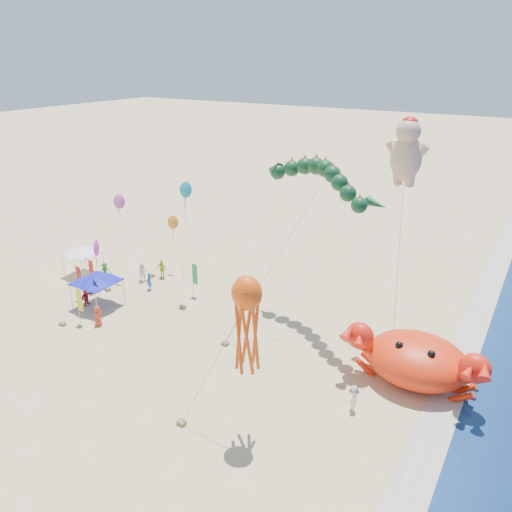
{
  "coord_description": "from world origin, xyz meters",
  "views": [
    {
      "loc": [
        14.94,
        -26.07,
        19.92
      ],
      "look_at": [
        -2.0,
        2.0,
        6.5
      ],
      "focal_mm": 35.0,
      "sensor_mm": 36.0,
      "label": 1
    }
  ],
  "objects_px": {
    "octopus_kite": "(247,317)",
    "canopy_blue": "(96,279)",
    "dragon_kite": "(316,183)",
    "canopy_white": "(82,251)",
    "crab_inflatable": "(417,359)",
    "cherub_kite": "(407,150)"
  },
  "relations": [
    {
      "from": "octopus_kite",
      "to": "canopy_blue",
      "type": "distance_m",
      "value": 20.27
    },
    {
      "from": "dragon_kite",
      "to": "canopy_white",
      "type": "distance_m",
      "value": 24.37
    },
    {
      "from": "crab_inflatable",
      "to": "cherub_kite",
      "type": "xyz_separation_m",
      "value": [
        -3.36,
        4.78,
        12.24
      ]
    },
    {
      "from": "cherub_kite",
      "to": "octopus_kite",
      "type": "bearing_deg",
      "value": -104.13
    },
    {
      "from": "dragon_kite",
      "to": "crab_inflatable",
      "type": "bearing_deg",
      "value": -22.51
    },
    {
      "from": "octopus_kite",
      "to": "canopy_blue",
      "type": "relative_size",
      "value": 2.69
    },
    {
      "from": "cherub_kite",
      "to": "canopy_white",
      "type": "xyz_separation_m",
      "value": [
        -28.41,
        -4.16,
        -11.51
      ]
    },
    {
      "from": "crab_inflatable",
      "to": "canopy_white",
      "type": "relative_size",
      "value": 2.82
    },
    {
      "from": "octopus_kite",
      "to": "cherub_kite",
      "type": "bearing_deg",
      "value": 75.87
    },
    {
      "from": "crab_inflatable",
      "to": "cherub_kite",
      "type": "distance_m",
      "value": 13.57
    },
    {
      "from": "dragon_kite",
      "to": "canopy_blue",
      "type": "height_order",
      "value": "dragon_kite"
    },
    {
      "from": "crab_inflatable",
      "to": "dragon_kite",
      "type": "xyz_separation_m",
      "value": [
        -9.27,
        3.84,
        9.53
      ]
    },
    {
      "from": "canopy_blue",
      "to": "canopy_white",
      "type": "distance_m",
      "value": 7.25
    },
    {
      "from": "canopy_blue",
      "to": "dragon_kite",
      "type": "bearing_deg",
      "value": 23.38
    },
    {
      "from": "dragon_kite",
      "to": "octopus_kite",
      "type": "height_order",
      "value": "dragon_kite"
    },
    {
      "from": "canopy_white",
      "to": "dragon_kite",
      "type": "bearing_deg",
      "value": 8.16
    },
    {
      "from": "crab_inflatable",
      "to": "canopy_white",
      "type": "bearing_deg",
      "value": 178.88
    },
    {
      "from": "canopy_blue",
      "to": "cherub_kite",
      "type": "bearing_deg",
      "value": 19.78
    },
    {
      "from": "octopus_kite",
      "to": "canopy_blue",
      "type": "height_order",
      "value": "octopus_kite"
    },
    {
      "from": "octopus_kite",
      "to": "canopy_white",
      "type": "height_order",
      "value": "octopus_kite"
    },
    {
      "from": "dragon_kite",
      "to": "octopus_kite",
      "type": "xyz_separation_m",
      "value": [
        2.34,
        -13.24,
        -3.98
      ]
    },
    {
      "from": "crab_inflatable",
      "to": "octopus_kite",
      "type": "bearing_deg",
      "value": -126.41
    }
  ]
}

